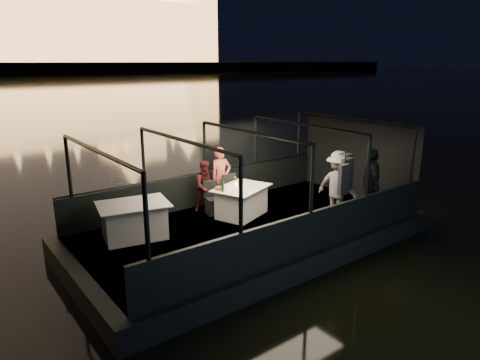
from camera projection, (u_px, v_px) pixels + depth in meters
boat_hull at (250, 243)px, 10.65m from camera, size 8.60×4.40×1.00m
boat_deck at (250, 225)px, 10.52m from camera, size 8.00×4.00×0.04m
gunwale_port at (205, 188)px, 11.93m from camera, size 8.00×0.08×0.90m
gunwale_starboard at (310, 233)px, 8.86m from camera, size 8.00×0.08×0.90m
cabin_glass_port at (205, 148)px, 11.62m from camera, size 8.00×0.02×1.40m
cabin_glass_starboard at (312, 179)px, 8.55m from camera, size 8.00×0.02×1.40m
cabin_roof_glass at (250, 132)px, 9.90m from camera, size 8.00×4.00×0.02m
end_wall_fore at (81, 214)px, 7.88m from camera, size 0.02×4.00×2.30m
end_wall_aft at (357, 158)px, 12.54m from camera, size 0.02×4.00×2.30m
canopy_ribs at (250, 180)px, 10.21m from camera, size 8.00×4.00×2.30m
dining_table_central at (242, 201)px, 11.04m from camera, size 1.73×1.50×0.77m
dining_table_aft at (134, 222)px, 9.65m from camera, size 1.74×1.40×0.82m
chair_port_left at (214, 197)px, 11.14m from camera, size 0.48×0.48×0.86m
chair_port_right at (233, 193)px, 11.49m from camera, size 0.45×0.45×0.94m
coat_stand at (343, 192)px, 10.12m from camera, size 0.62×0.55×1.85m
person_woman_coral at (221, 180)px, 11.68m from camera, size 0.62×0.44×1.65m
person_man_maroon at (206, 184)px, 11.32m from camera, size 0.77×0.66×1.37m
passenger_stripe at (338, 187)px, 10.68m from camera, size 0.81×1.23×1.76m
passenger_dark at (370, 186)px, 10.77m from camera, size 1.00×1.12×1.81m
wine_bottle at (223, 186)px, 10.54m from camera, size 0.09×0.09×0.33m
bread_basket at (219, 188)px, 10.70m from camera, size 0.25×0.25×0.08m
amber_candle at (236, 185)px, 11.02m from camera, size 0.06×0.06×0.08m
plate_near at (247, 186)px, 11.01m from camera, size 0.25×0.25×0.01m
plate_far at (220, 188)px, 10.85m from camera, size 0.29×0.29×0.02m
wine_glass_white at (222, 188)px, 10.58m from camera, size 0.07×0.07×0.19m
wine_glass_red at (235, 180)px, 11.22m from camera, size 0.07×0.07×0.18m
wine_glass_empty at (236, 185)px, 10.84m from camera, size 0.06×0.06×0.17m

